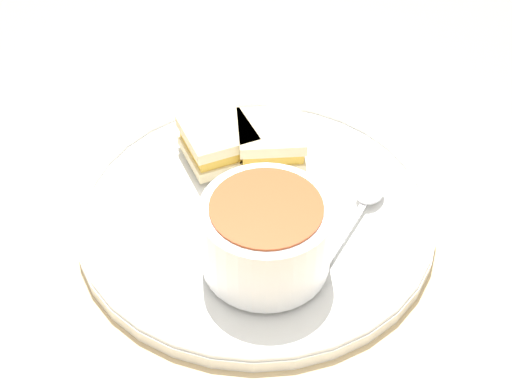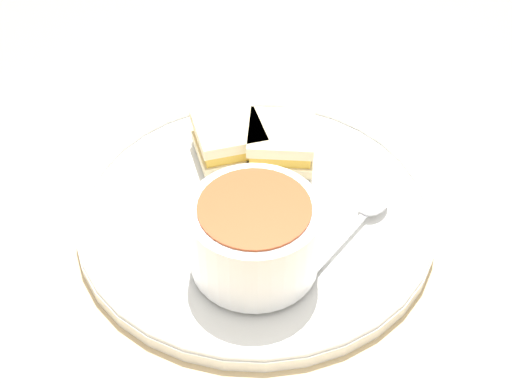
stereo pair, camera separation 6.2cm
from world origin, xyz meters
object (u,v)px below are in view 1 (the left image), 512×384
(soup_bowl, at_px, (266,235))
(sandwich_half_far, at_px, (218,141))
(spoon, at_px, (366,199))
(sandwich_half_near, at_px, (271,140))

(soup_bowl, height_order, sandwich_half_far, soup_bowl)
(spoon, xyz_separation_m, sandwich_half_near, (0.09, -0.06, 0.01))
(soup_bowl, bearing_deg, spoon, -141.31)
(spoon, relative_size, sandwich_half_near, 1.59)
(soup_bowl, xyz_separation_m, spoon, (-0.09, -0.07, -0.03))
(soup_bowl, relative_size, sandwich_half_near, 1.53)
(sandwich_half_near, bearing_deg, soup_bowl, 88.31)
(soup_bowl, height_order, sandwich_half_near, soup_bowl)
(spoon, distance_m, sandwich_half_far, 0.15)
(sandwich_half_far, bearing_deg, sandwich_half_near, -177.56)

